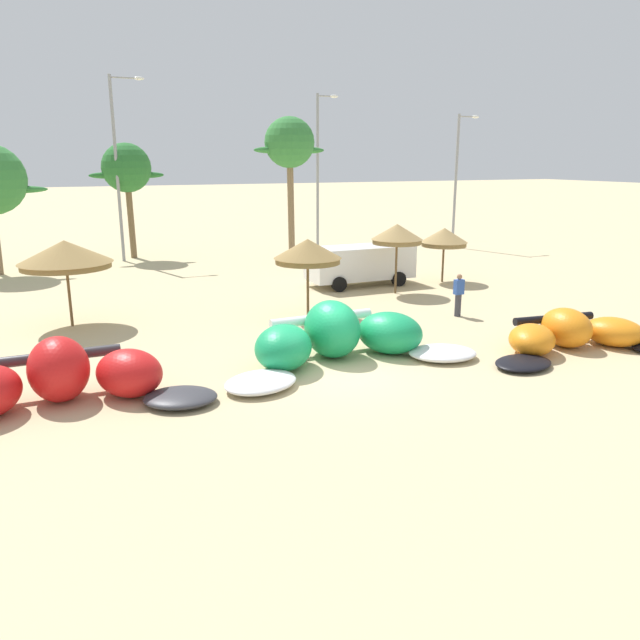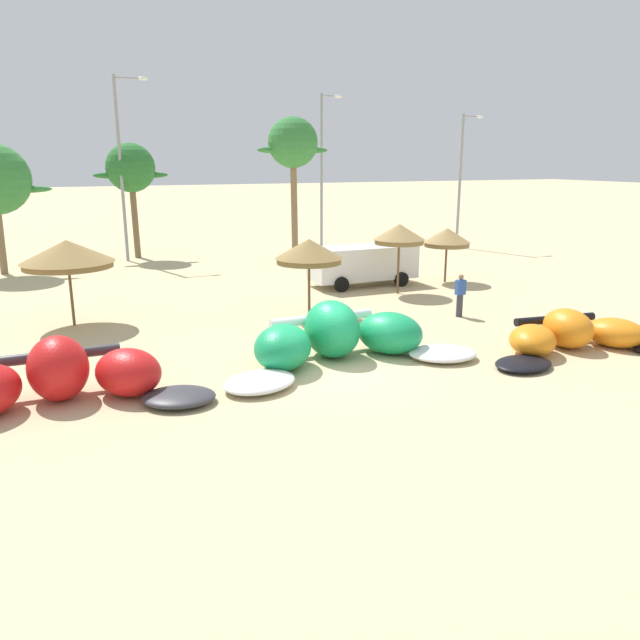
{
  "view_description": "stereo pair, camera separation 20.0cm",
  "coord_description": "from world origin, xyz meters",
  "px_view_note": "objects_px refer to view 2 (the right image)",
  "views": [
    {
      "loc": [
        -7.16,
        -14.8,
        5.78
      ],
      "look_at": [
        0.26,
        2.0,
        1.0
      ],
      "focal_mm": 34.78,
      "sensor_mm": 36.0,
      "label": 1
    },
    {
      "loc": [
        -6.97,
        -14.88,
        5.78
      ],
      "look_at": [
        0.26,
        2.0,
        1.0
      ],
      "focal_mm": 34.78,
      "sensor_mm": 36.0,
      "label": 2
    }
  ],
  "objects_px": {
    "kite_left": "(338,339)",
    "person_near_kites": "(460,295)",
    "palm_left_of_gap": "(131,169)",
    "beach_umbrella_outermost": "(447,237)",
    "beach_umbrella_middle": "(309,251)",
    "parked_van": "(360,262)",
    "lamppost_west_center": "(123,161)",
    "lamppost_east": "(462,174)",
    "beach_umbrella_near_palms": "(399,234)",
    "palm_center_left": "(293,145)",
    "lamppost_east_center": "(323,164)",
    "beach_umbrella_near_van": "(67,254)",
    "kite_left_of_center": "(575,336)",
    "kite_far_left": "(59,380)"
  },
  "relations": [
    {
      "from": "kite_left",
      "to": "person_near_kites",
      "type": "relative_size",
      "value": 5.07
    },
    {
      "from": "beach_umbrella_outermost",
      "to": "lamppost_east_center",
      "type": "distance_m",
      "value": 13.93
    },
    {
      "from": "beach_umbrella_near_van",
      "to": "lamppost_east",
      "type": "xyz_separation_m",
      "value": [
        24.67,
        11.51,
        2.23
      ]
    },
    {
      "from": "beach_umbrella_middle",
      "to": "palm_left_of_gap",
      "type": "bearing_deg",
      "value": 103.06
    },
    {
      "from": "kite_left_of_center",
      "to": "beach_umbrella_middle",
      "type": "height_order",
      "value": "beach_umbrella_middle"
    },
    {
      "from": "person_near_kites",
      "to": "palm_left_of_gap",
      "type": "height_order",
      "value": "palm_left_of_gap"
    },
    {
      "from": "kite_left_of_center",
      "to": "beach_umbrella_outermost",
      "type": "height_order",
      "value": "beach_umbrella_outermost"
    },
    {
      "from": "kite_left_of_center",
      "to": "palm_center_left",
      "type": "xyz_separation_m",
      "value": [
        -1.98,
        19.22,
        6.05
      ]
    },
    {
      "from": "kite_left_of_center",
      "to": "lamppost_east_center",
      "type": "relative_size",
      "value": 0.72
    },
    {
      "from": "kite_left_of_center",
      "to": "beach_umbrella_near_van",
      "type": "relative_size",
      "value": 2.23
    },
    {
      "from": "beach_umbrella_outermost",
      "to": "parked_van",
      "type": "distance_m",
      "value": 4.38
    },
    {
      "from": "beach_umbrella_near_palms",
      "to": "lamppost_west_center",
      "type": "distance_m",
      "value": 17.47
    },
    {
      "from": "person_near_kites",
      "to": "lamppost_east_center",
      "type": "bearing_deg",
      "value": 81.76
    },
    {
      "from": "beach_umbrella_near_van",
      "to": "beach_umbrella_near_palms",
      "type": "distance_m",
      "value": 13.41
    },
    {
      "from": "beach_umbrella_near_van",
      "to": "parked_van",
      "type": "distance_m",
      "value": 13.02
    },
    {
      "from": "lamppost_west_center",
      "to": "beach_umbrella_near_palms",
      "type": "bearing_deg",
      "value": -55.3
    },
    {
      "from": "kite_left",
      "to": "lamppost_east_center",
      "type": "bearing_deg",
      "value": 67.61
    },
    {
      "from": "kite_left",
      "to": "parked_van",
      "type": "distance_m",
      "value": 11.33
    },
    {
      "from": "beach_umbrella_near_palms",
      "to": "lamppost_east_center",
      "type": "distance_m",
      "value": 15.44
    },
    {
      "from": "kite_far_left",
      "to": "beach_umbrella_near_palms",
      "type": "height_order",
      "value": "beach_umbrella_near_palms"
    },
    {
      "from": "beach_umbrella_middle",
      "to": "parked_van",
      "type": "bearing_deg",
      "value": 45.86
    },
    {
      "from": "beach_umbrella_near_palms",
      "to": "kite_left",
      "type": "bearing_deg",
      "value": -130.29
    },
    {
      "from": "palm_center_left",
      "to": "lamppost_west_center",
      "type": "relative_size",
      "value": 0.79
    },
    {
      "from": "kite_left_of_center",
      "to": "beach_umbrella_near_palms",
      "type": "relative_size",
      "value": 2.32
    },
    {
      "from": "person_near_kites",
      "to": "palm_left_of_gap",
      "type": "bearing_deg",
      "value": 115.23
    },
    {
      "from": "parked_van",
      "to": "palm_left_of_gap",
      "type": "distance_m",
      "value": 16.07
    },
    {
      "from": "kite_left_of_center",
      "to": "parked_van",
      "type": "height_order",
      "value": "parked_van"
    },
    {
      "from": "kite_left",
      "to": "lamppost_east",
      "type": "relative_size",
      "value": 0.96
    },
    {
      "from": "beach_umbrella_near_palms",
      "to": "parked_van",
      "type": "xyz_separation_m",
      "value": [
        -0.71,
        2.26,
        -1.54
      ]
    },
    {
      "from": "beach_umbrella_near_palms",
      "to": "beach_umbrella_middle",
      "type": "bearing_deg",
      "value": -155.58
    },
    {
      "from": "beach_umbrella_middle",
      "to": "lamppost_east",
      "type": "height_order",
      "value": "lamppost_east"
    },
    {
      "from": "beach_umbrella_outermost",
      "to": "palm_left_of_gap",
      "type": "xyz_separation_m",
      "value": [
        -12.71,
        13.84,
        3.03
      ]
    },
    {
      "from": "beach_umbrella_middle",
      "to": "beach_umbrella_near_palms",
      "type": "distance_m",
      "value": 5.71
    },
    {
      "from": "kite_left",
      "to": "beach_umbrella_near_palms",
      "type": "bearing_deg",
      "value": 49.71
    },
    {
      "from": "beach_umbrella_outermost",
      "to": "parked_van",
      "type": "height_order",
      "value": "beach_umbrella_outermost"
    },
    {
      "from": "lamppost_west_center",
      "to": "lamppost_east",
      "type": "xyz_separation_m",
      "value": [
        21.05,
        -2.81,
        -0.88
      ]
    },
    {
      "from": "lamppost_east_center",
      "to": "beach_umbrella_middle",
      "type": "bearing_deg",
      "value": -115.01
    },
    {
      "from": "beach_umbrella_near_palms",
      "to": "lamppost_east",
      "type": "height_order",
      "value": "lamppost_east"
    },
    {
      "from": "parked_van",
      "to": "beach_umbrella_near_palms",
      "type": "bearing_deg",
      "value": -72.45
    },
    {
      "from": "kite_left_of_center",
      "to": "beach_umbrella_middle",
      "type": "bearing_deg",
      "value": 129.89
    },
    {
      "from": "beach_umbrella_middle",
      "to": "beach_umbrella_outermost",
      "type": "relative_size",
      "value": 1.13
    },
    {
      "from": "beach_umbrella_near_van",
      "to": "beach_umbrella_middle",
      "type": "height_order",
      "value": "beach_umbrella_near_van"
    },
    {
      "from": "palm_left_of_gap",
      "to": "palm_center_left",
      "type": "xyz_separation_m",
      "value": [
        8.07,
        -5.51,
        1.33
      ]
    },
    {
      "from": "beach_umbrella_outermost",
      "to": "kite_far_left",
      "type": "bearing_deg",
      "value": -151.81
    },
    {
      "from": "lamppost_west_center",
      "to": "palm_center_left",
      "type": "bearing_deg",
      "value": -27.29
    },
    {
      "from": "kite_left",
      "to": "lamppost_west_center",
      "type": "xyz_separation_m",
      "value": [
        -3.4,
        21.67,
        5.03
      ]
    },
    {
      "from": "lamppost_west_center",
      "to": "lamppost_east",
      "type": "distance_m",
      "value": 21.25
    },
    {
      "from": "kite_far_left",
      "to": "beach_umbrella_middle",
      "type": "xyz_separation_m",
      "value": [
        8.79,
        5.6,
        1.88
      ]
    },
    {
      "from": "kite_left",
      "to": "beach_umbrella_outermost",
      "type": "relative_size",
      "value": 3.16
    },
    {
      "from": "parked_van",
      "to": "kite_left_of_center",
      "type": "bearing_deg",
      "value": -82.76
    }
  ]
}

